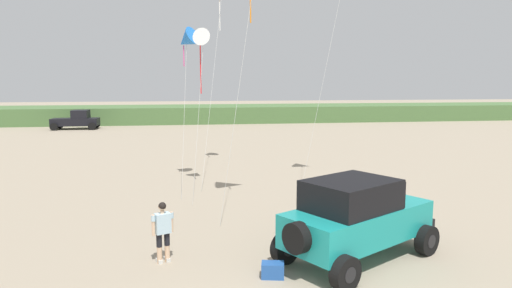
{
  "coord_description": "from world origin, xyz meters",
  "views": [
    {
      "loc": [
        -2.29,
        -7.24,
        4.82
      ],
      "look_at": [
        -0.4,
        5.28,
        3.07
      ],
      "focal_mm": 31.48,
      "sensor_mm": 36.0,
      "label": 1
    }
  ],
  "objects_px": {
    "jeep": "(357,217)",
    "kite_pink_ribbon": "(204,40)",
    "person_watching": "(163,229)",
    "kite_blue_swept": "(187,40)",
    "cooler_box": "(273,270)",
    "distant_pickup": "(77,120)"
  },
  "relations": [
    {
      "from": "cooler_box",
      "to": "kite_pink_ribbon",
      "type": "relative_size",
      "value": 0.08
    },
    {
      "from": "jeep",
      "to": "kite_pink_ribbon",
      "type": "distance_m",
      "value": 11.18
    },
    {
      "from": "person_watching",
      "to": "kite_blue_swept",
      "type": "xyz_separation_m",
      "value": [
        0.73,
        9.74,
        5.82
      ]
    },
    {
      "from": "kite_pink_ribbon",
      "to": "kite_blue_swept",
      "type": "relative_size",
      "value": 0.97
    },
    {
      "from": "jeep",
      "to": "distant_pickup",
      "type": "xyz_separation_m",
      "value": [
        -15.91,
        37.26,
        -0.26
      ]
    },
    {
      "from": "cooler_box",
      "to": "kite_pink_ribbon",
      "type": "height_order",
      "value": "kite_pink_ribbon"
    },
    {
      "from": "jeep",
      "to": "distant_pickup",
      "type": "distance_m",
      "value": 40.52
    },
    {
      "from": "kite_blue_swept",
      "to": "jeep",
      "type": "bearing_deg",
      "value": -66.57
    },
    {
      "from": "jeep",
      "to": "cooler_box",
      "type": "bearing_deg",
      "value": -161.99
    },
    {
      "from": "cooler_box",
      "to": "distant_pickup",
      "type": "relative_size",
      "value": 0.12
    },
    {
      "from": "cooler_box",
      "to": "distant_pickup",
      "type": "height_order",
      "value": "distant_pickup"
    },
    {
      "from": "distant_pickup",
      "to": "kite_blue_swept",
      "type": "height_order",
      "value": "kite_blue_swept"
    },
    {
      "from": "jeep",
      "to": "kite_blue_swept",
      "type": "bearing_deg",
      "value": 113.43
    },
    {
      "from": "person_watching",
      "to": "cooler_box",
      "type": "xyz_separation_m",
      "value": [
        2.74,
        -1.38,
        -0.75
      ]
    },
    {
      "from": "jeep",
      "to": "person_watching",
      "type": "xyz_separation_m",
      "value": [
        -5.21,
        0.57,
        -0.26
      ]
    },
    {
      "from": "jeep",
      "to": "kite_pink_ribbon",
      "type": "xyz_separation_m",
      "value": [
        -3.74,
        9.01,
        5.48
      ]
    },
    {
      "from": "cooler_box",
      "to": "kite_pink_ribbon",
      "type": "distance_m",
      "value": 11.83
    },
    {
      "from": "cooler_box",
      "to": "jeep",
      "type": "bearing_deg",
      "value": 29.64
    },
    {
      "from": "jeep",
      "to": "cooler_box",
      "type": "relative_size",
      "value": 8.89
    },
    {
      "from": "jeep",
      "to": "kite_pink_ribbon",
      "type": "bearing_deg",
      "value": 112.56
    },
    {
      "from": "kite_pink_ribbon",
      "to": "kite_blue_swept",
      "type": "bearing_deg",
      "value": 119.06
    },
    {
      "from": "jeep",
      "to": "cooler_box",
      "type": "height_order",
      "value": "jeep"
    }
  ]
}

